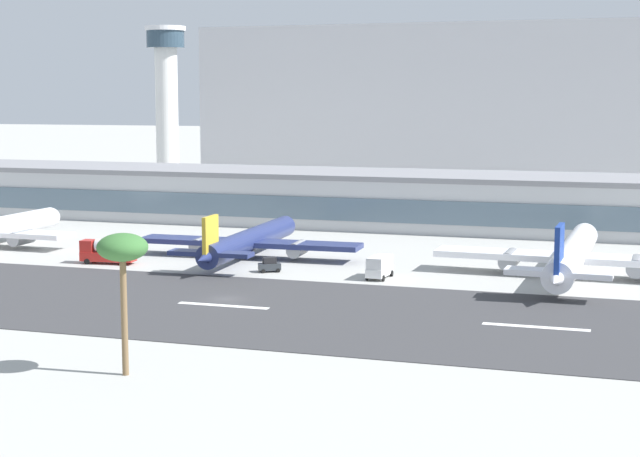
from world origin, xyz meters
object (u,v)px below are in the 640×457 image
(service_baggage_tug_1, at_px, (270,265))
(palm_tree_1, at_px, (123,252))
(distant_hotel_block, at_px, (429,105))
(service_fuel_truck_0, at_px, (108,251))
(airliner_gold_tail_gate_1, at_px, (247,242))
(service_box_truck_2, at_px, (380,266))
(terminal_building, at_px, (345,198))
(control_tower, at_px, (167,96))
(airliner_navy_tail_gate_2, at_px, (571,256))

(service_baggage_tug_1, xyz_separation_m, palm_tree_1, (6.34, -55.44, 10.62))
(distant_hotel_block, bearing_deg, service_fuel_truck_0, -96.28)
(service_baggage_tug_1, height_order, palm_tree_1, palm_tree_1)
(airliner_gold_tail_gate_1, bearing_deg, service_baggage_tug_1, -144.64)
(service_fuel_truck_0, relative_size, service_box_truck_2, 1.43)
(distant_hotel_block, bearing_deg, terminal_building, -88.01)
(terminal_building, relative_size, service_fuel_truck_0, 22.33)
(distant_hotel_block, bearing_deg, service_box_truck_2, -81.06)
(terminal_building, relative_size, service_baggage_tug_1, 54.75)
(service_fuel_truck_0, bearing_deg, terminal_building, -116.35)
(service_baggage_tug_1, bearing_deg, airliner_gold_tail_gate_1, 94.23)
(terminal_building, height_order, service_baggage_tug_1, terminal_building)
(control_tower, relative_size, service_fuel_truck_0, 5.09)
(distant_hotel_block, bearing_deg, palm_tree_1, -86.06)
(airliner_navy_tail_gate_2, height_order, service_baggage_tug_1, airliner_navy_tail_gate_2)
(control_tower, relative_size, airliner_gold_tail_gate_1, 1.07)
(distant_hotel_block, bearing_deg, service_baggage_tug_1, -86.95)
(palm_tree_1, bearing_deg, service_baggage_tug_1, 96.52)
(terminal_building, bearing_deg, control_tower, 142.53)
(distant_hotel_block, xyz_separation_m, airliner_navy_tail_gate_2, (51.63, -153.40, -20.24))
(control_tower, bearing_deg, service_box_truck_2, -51.13)
(distant_hotel_block, distance_m, palm_tree_1, 218.17)
(control_tower, height_order, palm_tree_1, control_tower)
(airliner_gold_tail_gate_1, xyz_separation_m, service_baggage_tug_1, (7.63, -10.18, -1.72))
(service_box_truck_2, bearing_deg, airliner_gold_tail_gate_1, 70.34)
(service_fuel_truck_0, distance_m, service_baggage_tug_1, 26.58)
(distant_hotel_block, xyz_separation_m, airliner_gold_tail_gate_1, (1.00, -151.72, -20.58))
(distant_hotel_block, bearing_deg, airliner_gold_tail_gate_1, -89.62)
(distant_hotel_block, distance_m, airliner_gold_tail_gate_1, 153.12)
(control_tower, bearing_deg, distant_hotel_block, 42.70)
(control_tower, height_order, airliner_gold_tail_gate_1, control_tower)
(airliner_gold_tail_gate_1, bearing_deg, palm_tree_1, -169.49)
(service_fuel_truck_0, distance_m, service_box_truck_2, 43.40)
(airliner_navy_tail_gate_2, bearing_deg, control_tower, 50.88)
(control_tower, height_order, service_baggage_tug_1, control_tower)
(control_tower, height_order, distant_hotel_block, distant_hotel_block)
(service_fuel_truck_0, relative_size, palm_tree_1, 0.65)
(service_box_truck_2, bearing_deg, distant_hotel_block, 12.05)
(distant_hotel_block, xyz_separation_m, service_box_truck_2, (25.48, -162.00, -21.56))
(control_tower, bearing_deg, airliner_navy_tail_gate_2, -41.15)
(service_baggage_tug_1, height_order, service_box_truck_2, service_box_truck_2)
(distant_hotel_block, bearing_deg, control_tower, -137.30)
(control_tower, relative_size, service_box_truck_2, 7.26)
(terminal_building, height_order, distant_hotel_block, distant_hotel_block)
(control_tower, height_order, airliner_navy_tail_gate_2, control_tower)
(distant_hotel_block, height_order, service_fuel_truck_0, distant_hotel_block)
(terminal_building, height_order, control_tower, control_tower)
(terminal_building, xyz_separation_m, service_baggage_tug_1, (4.99, -57.30, -4.36))
(distant_hotel_block, xyz_separation_m, palm_tree_1, (14.98, -217.34, -11.69))
(airliner_gold_tail_gate_1, height_order, service_fuel_truck_0, airliner_gold_tail_gate_1)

